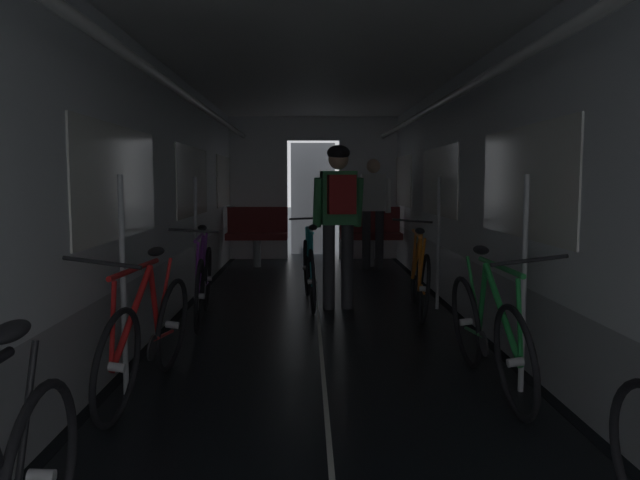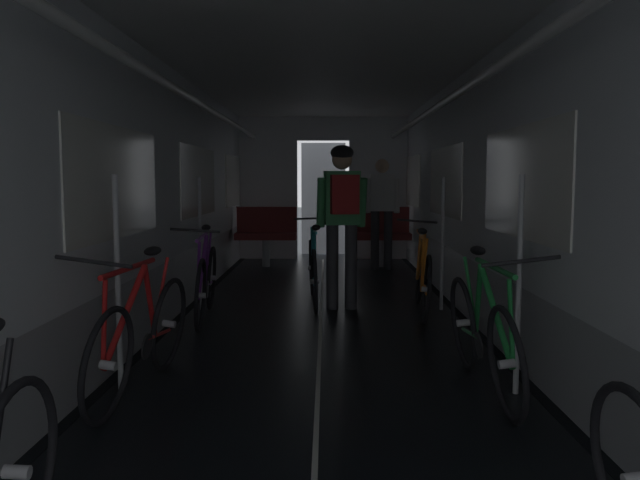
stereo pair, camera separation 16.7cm
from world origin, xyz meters
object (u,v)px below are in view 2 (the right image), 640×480
Objects in this scene: bicycle_orange at (423,276)px; person_standing_near_bench at (382,206)px; bicycle_green at (483,333)px; bicycle_teal_in_aisle at (313,270)px; bicycle_red at (142,334)px; bench_seat_far_left at (266,231)px; person_cyclist_aisle at (342,208)px; bicycle_purple at (206,281)px; bench_seat_far_right at (379,231)px.

person_standing_near_bench is at bearing 92.63° from bicycle_orange.
bicycle_green reaches higher than bicycle_teal_in_aisle.
bicycle_green is 5.58m from person_standing_near_bench.
person_standing_near_bench is (2.03, 5.60, 0.59)m from bicycle_red.
bench_seat_far_left reaches higher than bicycle_teal_in_aisle.
person_cyclist_aisle is (1.35, 2.62, 0.69)m from bicycle_red.
bench_seat_far_right is at bearing 62.33° from bicycle_purple.
bicycle_green and bicycle_red have the same top height.
bench_seat_far_left is at bearing 86.73° from bicycle_purple.
person_cyclist_aisle reaches higher than person_standing_near_bench.
bicycle_green is (1.97, -5.92, -0.19)m from bench_seat_far_left.
bicycle_orange is at bearing -87.37° from person_standing_near_bench.
person_cyclist_aisle is at bearing 108.17° from bicycle_green.
bicycle_red is 3.07m from bicycle_teal_in_aisle.
bicycle_green is at bearing -71.63° from bench_seat_far_left.
bicycle_green is 0.98× the size of person_cyclist_aisle.
bicycle_orange is 3.22m from person_standing_near_bench.
bicycle_teal_in_aisle is (-1.15, 2.84, 0.00)m from bicycle_green.
bicycle_purple is 1.00× the size of bicycle_red.
bench_seat_far_left is 0.58× the size of bicycle_purple.
bicycle_red is (-2.02, -5.97, -0.19)m from bench_seat_far_right.
person_cyclist_aisle is (-0.68, -3.35, 0.50)m from bench_seat_far_right.
bicycle_purple is (-2.17, -0.31, 0.00)m from bicycle_orange.
bicycle_teal_in_aisle is at bearing 36.49° from bicycle_purple.
person_standing_near_bench is (1.80, -0.38, 0.41)m from bench_seat_far_left.
bench_seat_far_right is 5.93m from bicycle_green.
bicycle_orange is at bearing -21.71° from bicycle_teal_in_aisle.
bicycle_red is 5.98m from person_standing_near_bench.
bicycle_red is 3.03m from person_cyclist_aisle.
bench_seat_far_right is at bearing 78.60° from person_cyclist_aisle.
bench_seat_far_right and bicycle_red have the same top height.
bench_seat_far_left is 0.58× the size of person_standing_near_bench.
bench_seat_far_right reaches higher than bicycle_purple.
bicycle_green reaches higher than bicycle_orange.
bicycle_purple is (-2.02, -3.85, -0.18)m from bench_seat_far_right.
bicycle_red reaches higher than bicycle_purple.
bench_seat_far_left is at bearing 108.37° from bicycle_green.
bicycle_red is (-0.22, -5.97, -0.19)m from bench_seat_far_left.
bench_seat_far_right is 0.57× the size of person_cyclist_aisle.
bench_seat_far_left is 4.04m from bicycle_orange.
person_cyclist_aisle is 3.06m from person_standing_near_bench.
bench_seat_far_right is 0.58× the size of bicycle_purple.
bench_seat_far_right reaches higher than bicycle_orange.
bicycle_purple reaches higher than bicycle_teal_in_aisle.
person_standing_near_bench reaches higher than bicycle_orange.
bench_seat_far_left reaches higher than bicycle_orange.
person_cyclist_aisle is at bearing 20.36° from bicycle_purple.
bicycle_orange is 2.19m from bicycle_purple.
bicycle_orange reaches higher than bicycle_teal_in_aisle.
bench_seat_far_right reaches higher than bicycle_teal_in_aisle.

